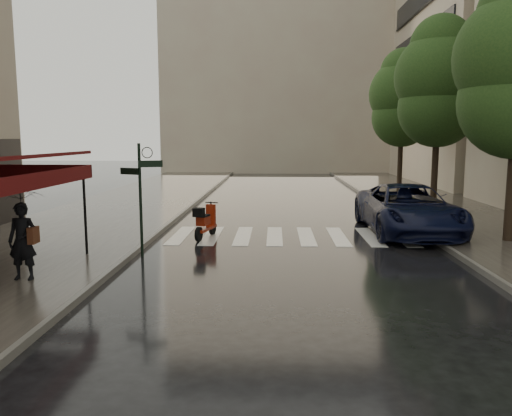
{
  "coord_description": "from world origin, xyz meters",
  "views": [
    {
      "loc": [
        2.45,
        -10.3,
        3.24
      ],
      "look_at": [
        1.95,
        2.75,
        1.4
      ],
      "focal_mm": 35.0,
      "sensor_mm": 36.0,
      "label": 1
    }
  ],
  "objects": [
    {
      "name": "ground",
      "position": [
        0.0,
        0.0,
        0.0
      ],
      "size": [
        120.0,
        120.0,
        0.0
      ],
      "primitive_type": "plane",
      "color": "black",
      "rests_on": "ground"
    },
    {
      "name": "tree_far",
      "position": [
        9.7,
        19.0,
        5.46
      ],
      "size": [
        3.8,
        3.8,
        8.16
      ],
      "color": "black",
      "rests_on": "sidewalk_far"
    },
    {
      "name": "crosswalk",
      "position": [
        2.98,
        6.0,
        0.01
      ],
      "size": [
        7.85,
        3.2,
        0.01
      ],
      "color": "silver",
      "rests_on": "ground"
    },
    {
      "name": "signpost",
      "position": [
        -1.19,
        3.0,
        1.83
      ],
      "size": [
        1.17,
        0.29,
        3.1
      ],
      "color": "black",
      "rests_on": "ground"
    },
    {
      "name": "curb_near",
      "position": [
        -1.45,
        12.0,
        0.07
      ],
      "size": [
        0.12,
        60.0,
        0.16
      ],
      "primitive_type": "cube",
      "color": "#595651",
      "rests_on": "ground"
    },
    {
      "name": "backdrop_building",
      "position": [
        3.0,
        38.0,
        10.0
      ],
      "size": [
        22.0,
        6.0,
        20.0
      ],
      "primitive_type": "cube",
      "color": "tan",
      "rests_on": "ground"
    },
    {
      "name": "haussmann_far",
      "position": [
        16.5,
        26.0,
        9.25
      ],
      "size": [
        8.0,
        16.0,
        18.5
      ],
      "primitive_type": "cube",
      "color": "tan",
      "rests_on": "ground"
    },
    {
      "name": "scooter",
      "position": [
        0.19,
        5.56,
        0.52
      ],
      "size": [
        0.68,
        1.67,
        1.11
      ],
      "rotation": [
        0.0,
        0.0,
        -0.24
      ],
      "color": "black",
      "rests_on": "ground"
    },
    {
      "name": "pedestrian_with_umbrella",
      "position": [
        -3.11,
        0.27,
        1.77
      ],
      "size": [
        1.03,
        1.05,
        2.49
      ],
      "rotation": [
        0.0,
        0.0,
        0.01
      ],
      "color": "black",
      "rests_on": "sidewalk_near"
    },
    {
      "name": "sidewalk_near",
      "position": [
        -4.5,
        12.0,
        0.06
      ],
      "size": [
        6.0,
        60.0,
        0.12
      ],
      "primitive_type": "cube",
      "color": "#38332D",
      "rests_on": "ground"
    },
    {
      "name": "sidewalk_far",
      "position": [
        10.25,
        12.0,
        0.06
      ],
      "size": [
        5.5,
        60.0,
        0.12
      ],
      "primitive_type": "cube",
      "color": "#38332D",
      "rests_on": "ground"
    },
    {
      "name": "tree_mid",
      "position": [
        9.5,
        12.0,
        5.59
      ],
      "size": [
        3.8,
        3.8,
        8.34
      ],
      "color": "black",
      "rests_on": "sidewalk_far"
    },
    {
      "name": "curb_far",
      "position": [
        7.45,
        12.0,
        0.07
      ],
      "size": [
        0.12,
        60.0,
        0.16
      ],
      "primitive_type": "cube",
      "color": "#595651",
      "rests_on": "ground"
    },
    {
      "name": "parked_car",
      "position": [
        7.0,
        6.74,
        0.83
      ],
      "size": [
        2.86,
        6.01,
        1.66
      ],
      "primitive_type": "imported",
      "rotation": [
        0.0,
        0.0,
        0.02
      ],
      "color": "black",
      "rests_on": "ground"
    }
  ]
}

